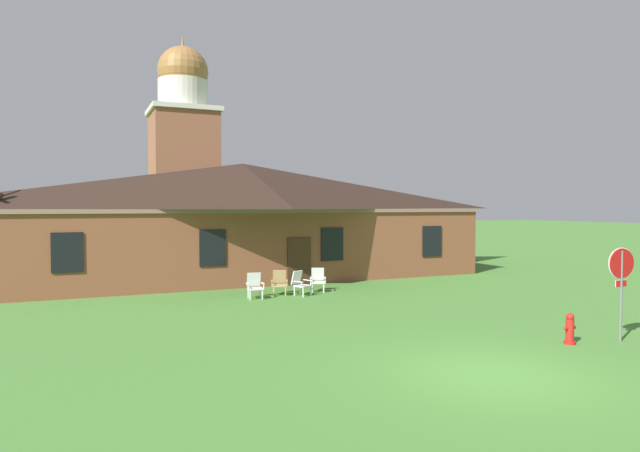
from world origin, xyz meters
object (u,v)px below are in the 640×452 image
stop_sign (621,275)px  lawn_chair_by_porch (255,285)px  lawn_chair_near_door (279,282)px  lawn_chair_left_end (300,283)px  fire_hydrant (570,329)px  lawn_chair_middle (318,279)px

stop_sign → lawn_chair_by_porch: size_ratio=2.53×
lawn_chair_by_porch → lawn_chair_near_door: 1.21m
stop_sign → lawn_chair_left_end: bearing=115.6°
stop_sign → lawn_chair_by_porch: 12.19m
lawn_chair_left_end → stop_sign: bearing=-64.4°
lawn_chair_left_end → fire_hydrant: lawn_chair_left_end is taller
lawn_chair_by_porch → lawn_chair_left_end: (1.84, -0.07, 0.00)m
stop_sign → lawn_chair_near_door: stop_sign is taller
lawn_chair_middle → fire_hydrant: lawn_chair_middle is taller
lawn_chair_by_porch → lawn_chair_left_end: bearing=-2.1°
lawn_chair_by_porch → fire_hydrant: bearing=-61.9°
lawn_chair_near_door → lawn_chair_middle: size_ratio=1.00×
lawn_chair_by_porch → lawn_chair_near_door: size_ratio=1.00×
stop_sign → fire_hydrant: bearing=166.7°
lawn_chair_left_end → lawn_chair_middle: 1.20m
lawn_chair_by_porch → lawn_chair_near_door: same height
lawn_chair_by_porch → lawn_chair_left_end: same height
lawn_chair_left_end → lawn_chair_middle: same height
lawn_chair_near_door → stop_sign: bearing=-62.4°
lawn_chair_by_porch → fire_hydrant: 11.12m
lawn_chair_left_end → lawn_chair_middle: (1.02, 0.63, 0.00)m
stop_sign → lawn_chair_by_porch: stop_sign is taller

